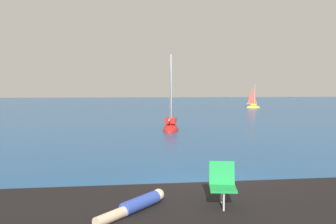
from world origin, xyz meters
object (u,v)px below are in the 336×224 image
at_px(sailboat_near, 171,126).
at_px(beach_chair, 222,182).
at_px(person_sunbather, 136,205).
at_px(sailboat_far, 253,106).

xyz_separation_m(sailboat_near, beach_chair, (-0.70, -17.64, 0.90)).
bearing_deg(sailboat_near, person_sunbather, -178.00).
xyz_separation_m(sailboat_near, sailboat_far, (13.08, 23.23, -0.11)).
relative_size(sailboat_far, person_sunbather, 2.41).
distance_m(sailboat_near, sailboat_far, 26.66).
bearing_deg(sailboat_near, beach_chair, -172.89).
bearing_deg(person_sunbather, sailboat_near, -147.45).
bearing_deg(person_sunbather, sailboat_far, -160.61).
height_order(sailboat_far, person_sunbather, sailboat_far).
xyz_separation_m(sailboat_far, beach_chair, (-13.78, -40.87, 1.01)).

